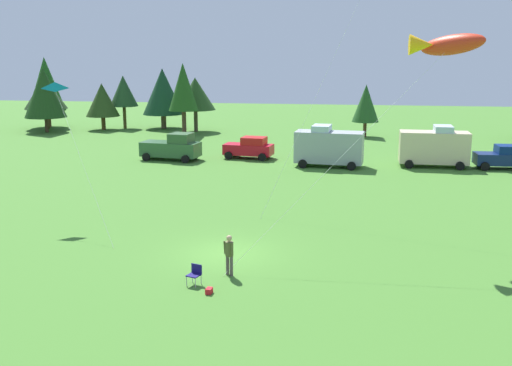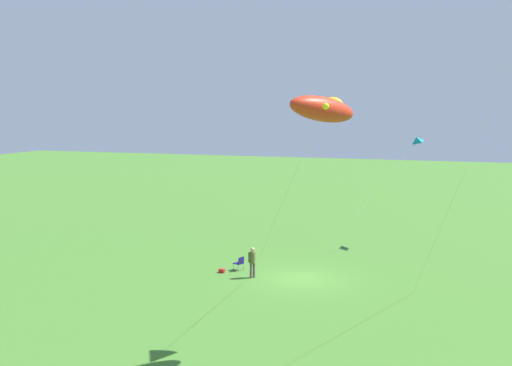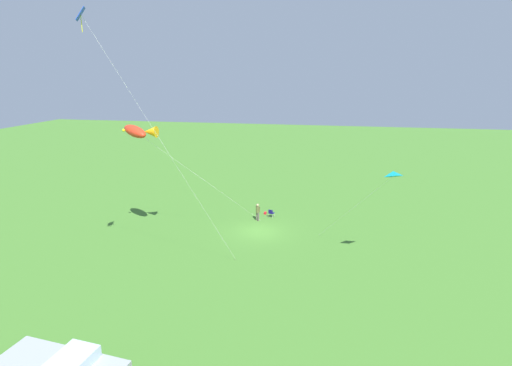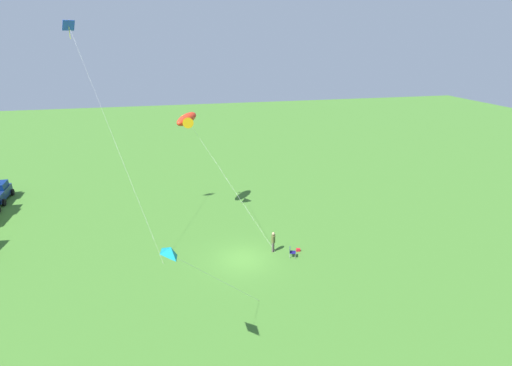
{
  "view_description": "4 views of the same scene",
  "coord_description": "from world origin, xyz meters",
  "px_view_note": "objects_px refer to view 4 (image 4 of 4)",
  "views": [
    {
      "loc": [
        5.14,
        -25.86,
        9.17
      ],
      "look_at": [
        1.4,
        -0.17,
        3.43
      ],
      "focal_mm": 42.0,
      "sensor_mm": 36.0,
      "label": 1
    },
    {
      "loc": [
        31.66,
        7.74,
        9.5
      ],
      "look_at": [
        -0.5,
        -2.84,
        5.23
      ],
      "focal_mm": 42.0,
      "sensor_mm": 36.0,
      "label": 2
    },
    {
      "loc": [
        -6.28,
        33.88,
        14.11
      ],
      "look_at": [
        0.39,
        -0.54,
        4.46
      ],
      "focal_mm": 28.0,
      "sensor_mm": 36.0,
      "label": 3
    },
    {
      "loc": [
        -27.11,
        5.23,
        16.46
      ],
      "look_at": [
        -0.49,
        -0.97,
        6.52
      ],
      "focal_mm": 28.0,
      "sensor_mm": 36.0,
      "label": 4
    }
  ],
  "objects_px": {
    "person_kite_flyer": "(273,240)",
    "kite_delta_teal": "(172,251)",
    "kite_large_fish": "(187,120)",
    "backpack_on_grass": "(298,250)",
    "kite_diamond_blue": "(73,38)",
    "folding_chair": "(292,251)"
  },
  "relations": [
    {
      "from": "person_kite_flyer",
      "to": "kite_delta_teal",
      "type": "xyz_separation_m",
      "value": [
        -11.2,
        8.03,
        6.27
      ]
    },
    {
      "from": "person_kite_flyer",
      "to": "kite_large_fish",
      "type": "distance_m",
      "value": 13.64
    },
    {
      "from": "backpack_on_grass",
      "to": "kite_diamond_blue",
      "type": "relative_size",
      "value": 0.02
    },
    {
      "from": "folding_chair",
      "to": "kite_diamond_blue",
      "type": "relative_size",
      "value": 0.05
    },
    {
      "from": "folding_chair",
      "to": "backpack_on_grass",
      "type": "height_order",
      "value": "folding_chair"
    },
    {
      "from": "backpack_on_grass",
      "to": "kite_delta_teal",
      "type": "relative_size",
      "value": 0.04
    },
    {
      "from": "backpack_on_grass",
      "to": "kite_large_fish",
      "type": "relative_size",
      "value": 0.03
    },
    {
      "from": "kite_diamond_blue",
      "to": "kite_delta_teal",
      "type": "distance_m",
      "value": 21.44
    },
    {
      "from": "person_kite_flyer",
      "to": "folding_chair",
      "type": "height_order",
      "value": "person_kite_flyer"
    },
    {
      "from": "kite_diamond_blue",
      "to": "kite_large_fish",
      "type": "bearing_deg",
      "value": -77.62
    },
    {
      "from": "folding_chair",
      "to": "kite_large_fish",
      "type": "height_order",
      "value": "kite_large_fish"
    },
    {
      "from": "kite_diamond_blue",
      "to": "kite_delta_teal",
      "type": "bearing_deg",
      "value": -161.45
    },
    {
      "from": "kite_diamond_blue",
      "to": "person_kite_flyer",
      "type": "bearing_deg",
      "value": -116.8
    },
    {
      "from": "person_kite_flyer",
      "to": "backpack_on_grass",
      "type": "height_order",
      "value": "person_kite_flyer"
    },
    {
      "from": "person_kite_flyer",
      "to": "backpack_on_grass",
      "type": "xyz_separation_m",
      "value": [
        -0.42,
        -2.01,
        -0.91
      ]
    },
    {
      "from": "kite_diamond_blue",
      "to": "folding_chair",
      "type": "bearing_deg",
      "value": -118.48
    },
    {
      "from": "kite_large_fish",
      "to": "folding_chair",
      "type": "bearing_deg",
      "value": -145.34
    },
    {
      "from": "kite_large_fish",
      "to": "backpack_on_grass",
      "type": "bearing_deg",
      "value": -140.15
    },
    {
      "from": "kite_large_fish",
      "to": "kite_diamond_blue",
      "type": "xyz_separation_m",
      "value": [
        -1.83,
        8.34,
        7.03
      ]
    },
    {
      "from": "folding_chair",
      "to": "kite_delta_teal",
      "type": "xyz_separation_m",
      "value": [
        -10.02,
        9.22,
        6.81
      ]
    },
    {
      "from": "person_kite_flyer",
      "to": "backpack_on_grass",
      "type": "distance_m",
      "value": 2.25
    },
    {
      "from": "folding_chair",
      "to": "backpack_on_grass",
      "type": "relative_size",
      "value": 2.56
    }
  ]
}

